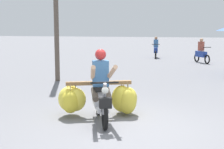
{
  "coord_description": "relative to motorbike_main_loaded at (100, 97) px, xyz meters",
  "views": [
    {
      "loc": [
        1.19,
        -6.4,
        2.05
      ],
      "look_at": [
        -0.68,
        1.4,
        0.9
      ],
      "focal_mm": 53.58,
      "sensor_mm": 36.0,
      "label": 1
    }
  ],
  "objects": [
    {
      "name": "utility_pole",
      "position": [
        -2.95,
        4.59,
        2.28
      ],
      "size": [
        0.18,
        0.18,
        5.47
      ],
      "primitive_type": "cylinder",
      "color": "brown",
      "rests_on": "ground"
    },
    {
      "name": "motorbike_distant_ahead_right",
      "position": [
        2.53,
        12.44,
        0.11
      ],
      "size": [
        0.91,
        1.45,
        1.4
      ],
      "color": "black",
      "rests_on": "ground"
    },
    {
      "name": "motorbike_main_loaded",
      "position": [
        0.0,
        0.0,
        0.0
      ],
      "size": [
        1.87,
        1.97,
        1.58
      ],
      "color": "black",
      "rests_on": "ground"
    },
    {
      "name": "ground_plane",
      "position": [
        0.82,
        -0.79,
        -0.46
      ],
      "size": [
        120.0,
        120.0,
        0.0
      ],
      "primitive_type": "plane",
      "color": "slate"
    },
    {
      "name": "motorbike_distant_ahead_left",
      "position": [
        -0.32,
        14.93,
        0.11
      ],
      "size": [
        0.5,
        1.62,
        1.4
      ],
      "color": "black",
      "rests_on": "ground"
    }
  ]
}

